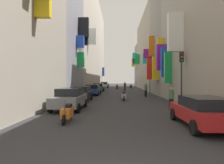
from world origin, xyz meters
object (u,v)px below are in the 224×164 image
at_px(scooter_blue, 108,85).
at_px(traffic_light_near_corner, 181,70).
at_px(parked_car_grey, 70,98).
at_px(pedestrian_crossing, 125,86).
at_px(scooter_green, 117,87).
at_px(parked_car_green, 98,87).
at_px(scooter_silver, 124,96).
at_px(pedestrian_near_left, 171,98).
at_px(traffic_light_far_corner, 150,73).
at_px(scooter_orange, 67,112).
at_px(parked_car_silver, 104,85).
at_px(scooter_red, 117,87).
at_px(parked_car_black, 81,93).
at_px(pedestrian_near_right, 146,90).
at_px(parked_car_blue, 93,89).
at_px(scooter_black, 131,86).
at_px(parked_car_red, 203,111).
at_px(pedestrian_mid_street, 103,85).

distance_m(scooter_blue, traffic_light_near_corner, 40.48).
xyz_separation_m(parked_car_grey, pedestrian_crossing, (4.57, 22.54, 0.05)).
bearing_deg(traffic_light_near_corner, scooter_green, 99.84).
distance_m(parked_car_green, scooter_silver, 15.16).
xyz_separation_m(scooter_silver, pedestrian_near_left, (3.19, -5.98, 0.31)).
relative_size(traffic_light_near_corner, traffic_light_far_corner, 0.92).
bearing_deg(parked_car_green, pedestrian_near_left, -70.31).
distance_m(scooter_orange, pedestrian_near_left, 7.54).
distance_m(parked_car_silver, scooter_silver, 29.61).
distance_m(scooter_red, traffic_light_near_corner, 27.91).
height_order(parked_car_black, pedestrian_near_right, pedestrian_near_right).
bearing_deg(pedestrian_crossing, scooter_orange, -97.91).
bearing_deg(scooter_orange, scooter_blue, 90.61).
bearing_deg(scooter_silver, scooter_orange, -106.79).
height_order(pedestrian_crossing, pedestrian_near_right, pedestrian_crossing).
relative_size(parked_car_silver, parked_car_blue, 0.88).
bearing_deg(pedestrian_near_right, parked_car_black, -144.90).
bearing_deg(scooter_black, scooter_red, -124.98).
height_order(parked_car_red, pedestrian_near_right, pedestrian_near_right).
relative_size(parked_car_red, traffic_light_far_corner, 0.94).
relative_size(pedestrian_near_right, traffic_light_far_corner, 0.36).
height_order(scooter_orange, traffic_light_near_corner, traffic_light_near_corner).
distance_m(parked_car_black, scooter_orange, 9.42).
xyz_separation_m(parked_car_green, pedestrian_near_right, (6.96, -10.45, 0.07)).
xyz_separation_m(scooter_orange, pedestrian_crossing, (3.69, 26.54, 0.37)).
xyz_separation_m(parked_car_green, scooter_orange, (1.09, -24.75, -0.29)).
bearing_deg(pedestrian_mid_street, parked_car_red, -78.14).
bearing_deg(parked_car_grey, scooter_red, 83.81).
relative_size(scooter_black, pedestrian_near_right, 1.19).
bearing_deg(scooter_orange, scooter_green, 86.56).
bearing_deg(parked_car_green, parked_car_blue, -89.46).
distance_m(parked_car_red, pedestrian_mid_street, 36.49).
relative_size(parked_car_red, scooter_green, 2.37).
distance_m(parked_car_silver, pedestrian_mid_street, 4.62).
distance_m(parked_car_green, pedestrian_near_right, 12.56).
xyz_separation_m(parked_car_red, parked_car_grey, (-7.20, 4.85, 0.06)).
bearing_deg(parked_car_silver, parked_car_red, -79.52).
bearing_deg(scooter_blue, parked_car_silver, -97.08).
relative_size(parked_car_red, parked_car_grey, 1.03).
bearing_deg(scooter_black, pedestrian_near_left, -88.65).
bearing_deg(traffic_light_far_corner, scooter_orange, -110.16).
relative_size(scooter_silver, scooter_orange, 0.99).
bearing_deg(scooter_blue, pedestrian_near_right, -78.27).
bearing_deg(parked_car_silver, traffic_light_far_corner, -67.10).
xyz_separation_m(parked_car_silver, traffic_light_far_corner, (8.36, -19.80, 2.29)).
distance_m(scooter_red, pedestrian_crossing, 6.17).
height_order(parked_car_black, traffic_light_near_corner, traffic_light_near_corner).
relative_size(scooter_silver, pedestrian_mid_street, 1.15).
relative_size(scooter_black, scooter_red, 1.10).
relative_size(parked_car_grey, scooter_orange, 2.16).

